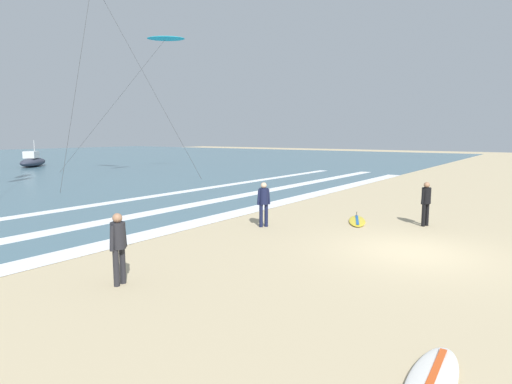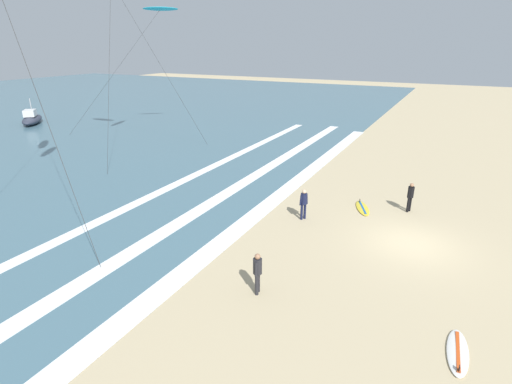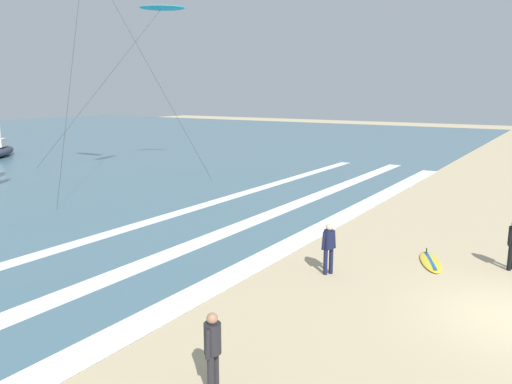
% 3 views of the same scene
% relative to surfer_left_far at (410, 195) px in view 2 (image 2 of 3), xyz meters
% --- Properties ---
extents(ground_plane, '(160.00, 160.00, 0.00)m').
position_rel_surfer_left_far_xyz_m(ground_plane, '(-3.81, -0.59, -0.96)').
color(ground_plane, tan).
extents(wave_foam_shoreline, '(45.59, 1.04, 0.01)m').
position_rel_surfer_left_far_xyz_m(wave_foam_shoreline, '(-3.71, 7.08, -0.94)').
color(wave_foam_shoreline, white).
rests_on(wave_foam_shoreline, ocean_surface).
extents(wave_foam_mid_break, '(45.20, 0.90, 0.01)m').
position_rel_surfer_left_far_xyz_m(wave_foam_mid_break, '(-1.98, 10.07, -0.94)').
color(wave_foam_mid_break, white).
rests_on(wave_foam_mid_break, ocean_surface).
extents(wave_foam_outer_break, '(50.95, 0.74, 0.01)m').
position_rel_surfer_left_far_xyz_m(wave_foam_outer_break, '(-5.71, 13.79, -0.94)').
color(wave_foam_outer_break, white).
rests_on(wave_foam_outer_break, ocean_surface).
extents(surfer_left_far, '(0.50, 0.32, 1.60)m').
position_rel_surfer_left_far_xyz_m(surfer_left_far, '(0.00, 0.00, 0.00)').
color(surfer_left_far, black).
rests_on(surfer_left_far, ground).
extents(surfer_mid_group, '(0.52, 0.32, 1.60)m').
position_rel_surfer_left_far_xyz_m(surfer_mid_group, '(-10.25, 3.90, 0.00)').
color(surfer_mid_group, '#232328').
rests_on(surfer_mid_group, ground).
extents(surfer_background_far, '(0.48, 0.35, 1.60)m').
position_rel_surfer_left_far_xyz_m(surfer_background_far, '(-3.47, 4.69, 0.00)').
color(surfer_background_far, '#141938').
rests_on(surfer_background_far, ground).
extents(surfboard_left_pile, '(2.17, 1.39, 0.25)m').
position_rel_surfer_left_far_xyz_m(surfboard_left_pile, '(-0.76, 2.26, -0.91)').
color(surfboard_left_pile, yellow).
rests_on(surfboard_left_pile, ground).
extents(surfboard_near_water, '(2.13, 0.69, 0.25)m').
position_rel_surfer_left_far_xyz_m(surfboard_near_water, '(-10.28, -2.63, -0.91)').
color(surfboard_near_water, silver).
rests_on(surfboard_near_water, ground).
extents(kite_cyan_far_right, '(6.94, 9.41, 11.61)m').
position_rel_surfer_left_far_xyz_m(kite_cyan_far_right, '(10.52, 24.35, 10.35)').
color(kite_cyan_far_right, '#23A8C6').
rests_on(kite_cyan_far_right, ground).
extents(offshore_boat, '(4.96, 4.79, 2.70)m').
position_rel_surfer_left_far_xyz_m(offshore_boat, '(6.94, 40.58, -0.40)').
color(offshore_boat, '#2D3342').
rests_on(offshore_boat, ground).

